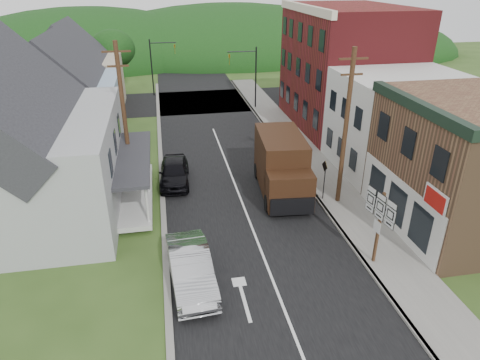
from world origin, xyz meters
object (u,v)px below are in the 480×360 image
silver_sedan (191,268)px  dark_sedan (174,172)px  route_sign_cluster (379,218)px  warning_sign (325,175)px  delivery_van (282,166)px

silver_sedan → dark_sedan: size_ratio=1.08×
route_sign_cluster → warning_sign: bearing=83.1°
dark_sedan → delivery_van: delivery_van is taller
delivery_van → warning_sign: (2.16, -1.50, -0.07)m
dark_sedan → silver_sedan: bearing=-85.0°
delivery_van → route_sign_cluster: 8.13m
silver_sedan → delivery_van: bearing=47.3°
warning_sign → silver_sedan: bearing=-148.5°
warning_sign → route_sign_cluster: bearing=-93.5°
silver_sedan → dark_sedan: silver_sedan is taller
route_sign_cluster → dark_sedan: bearing=121.9°
dark_sedan → route_sign_cluster: 13.64m
silver_sedan → warning_sign: bearing=32.6°
dark_sedan → delivery_van: bearing=-18.1°
silver_sedan → warning_sign: (8.35, 6.14, 0.92)m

